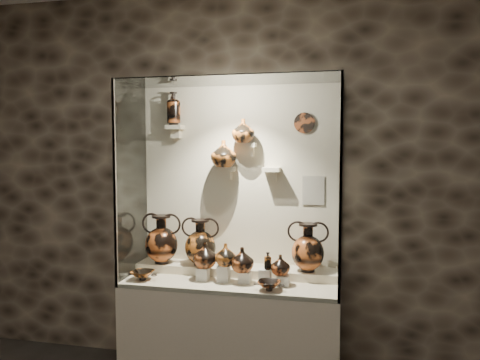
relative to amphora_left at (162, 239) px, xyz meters
name	(u,v)px	position (x,y,z in m)	size (l,w,h in m)	color
wall_back	(240,180)	(0.64, 0.20, 0.49)	(5.00, 0.02, 3.20)	black
plinth	(231,333)	(0.64, -0.12, -0.71)	(1.70, 0.60, 0.80)	beige
front_tier	(231,282)	(0.64, -0.12, -0.29)	(1.68, 0.58, 0.03)	beige
rear_tier	(236,272)	(0.64, 0.05, -0.26)	(1.70, 0.25, 0.10)	beige
back_panel	(240,180)	(0.64, 0.19, 0.49)	(1.70, 0.03, 1.60)	beige
glass_front	(221,187)	(0.64, -0.42, 0.49)	(1.70, 0.01, 1.60)	white
glass_left	(131,182)	(-0.21, -0.12, 0.49)	(0.01, 0.60, 1.60)	white
glass_right	(342,185)	(1.48, -0.12, 0.49)	(0.01, 0.60, 1.60)	white
glass_top	(231,80)	(0.64, -0.12, 1.29)	(1.70, 0.60, 0.01)	white
frame_post_left	(115,184)	(-0.20, -0.41, 0.49)	(0.02, 0.02, 1.60)	gray
frame_post_right	(341,189)	(1.48, -0.41, 0.49)	(0.02, 0.02, 1.60)	gray
pedestal_a	(203,274)	(0.42, -0.17, -0.23)	(0.09, 0.09, 0.10)	silver
pedestal_b	(224,273)	(0.59, -0.17, -0.21)	(0.09, 0.09, 0.13)	silver
pedestal_c	(245,277)	(0.76, -0.17, -0.23)	(0.09, 0.09, 0.09)	silver
pedestal_d	(265,276)	(0.92, -0.17, -0.22)	(0.09, 0.09, 0.12)	silver
pedestal_e	(283,280)	(1.06, -0.17, -0.24)	(0.09, 0.09, 0.08)	silver
bracket_ul	(175,127)	(0.09, 0.12, 0.94)	(0.14, 0.12, 0.04)	beige
bracket_ca	(226,169)	(0.54, 0.12, 0.59)	(0.14, 0.12, 0.04)	beige
bracket_cb	(250,145)	(0.74, 0.12, 0.79)	(0.10, 0.12, 0.04)	beige
bracket_cc	(271,169)	(0.92, 0.12, 0.59)	(0.14, 0.12, 0.04)	beige
amphora_left	(162,239)	(0.00, 0.00, 0.00)	(0.33, 0.33, 0.41)	#A64D1F
amphora_mid	(200,242)	(0.34, 0.01, -0.01)	(0.31, 0.31, 0.39)	#B15B1F
amphora_right	(308,247)	(1.23, 0.01, -0.01)	(0.31, 0.31, 0.39)	#A64D1F
jug_a	(205,255)	(0.43, -0.16, -0.08)	(0.19, 0.19, 0.20)	#A64D1F
jug_b	(226,255)	(0.61, -0.19, -0.06)	(0.17, 0.17, 0.17)	#B15B1F
jug_c	(242,260)	(0.74, -0.19, -0.09)	(0.18, 0.18, 0.19)	#A64D1F
jug_e	(280,265)	(1.04, -0.18, -0.12)	(0.15, 0.15, 0.16)	#A64D1F
lekythos_small	(268,260)	(0.94, -0.19, -0.08)	(0.07, 0.07, 0.15)	#B15B1F
kylix_left	(143,274)	(-0.05, -0.28, -0.23)	(0.23, 0.19, 0.09)	#B15B1F
kylix_right	(269,285)	(0.97, -0.32, -0.23)	(0.22, 0.18, 0.09)	#A64D1F
lekythos_tall	(174,107)	(0.08, 0.10, 1.12)	(0.13, 0.13, 0.31)	#A64D1F
ovoid_vase_a	(224,154)	(0.53, 0.06, 0.72)	(0.21, 0.21, 0.22)	#B15B1F
ovoid_vase_b	(243,131)	(0.69, 0.07, 0.91)	(0.19, 0.19, 0.19)	#B15B1F
wall_plate	(304,123)	(1.18, 0.16, 0.97)	(0.17, 0.17, 0.02)	#94411D
info_placard	(313,190)	(1.26, 0.17, 0.42)	(0.18, 0.01, 0.24)	beige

